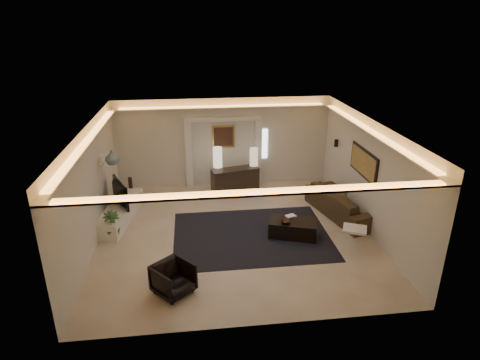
{
  "coord_description": "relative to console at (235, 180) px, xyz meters",
  "views": [
    {
      "loc": [
        -1.02,
        -9.38,
        5.3
      ],
      "look_at": [
        0.2,
        0.6,
        1.25
      ],
      "focal_mm": 30.45,
      "sensor_mm": 36.0,
      "label": 1
    }
  ],
  "objects": [
    {
      "name": "cove_soffit",
      "position": [
        -0.3,
        -2.74,
        2.22
      ],
      "size": [
        7.0,
        7.0,
        0.04
      ],
      "primitive_type": "cube",
      "color": "silver",
      "rests_on": "ceiling"
    },
    {
      "name": "daylight_slit",
      "position": [
        1.05,
        0.74,
        0.95
      ],
      "size": [
        0.25,
        0.03,
        1.0
      ],
      "primitive_type": "cube",
      "color": "white",
      "rests_on": "wall_back"
    },
    {
      "name": "painting_canvas",
      "position": [
        -0.3,
        0.7,
        1.25
      ],
      "size": [
        0.62,
        0.02,
        0.62
      ],
      "primitive_type": "cube",
      "color": "#4C2D1E",
      "rests_on": "wall_back"
    },
    {
      "name": "lamp_left",
      "position": [
        -0.54,
        0.24,
        0.69
      ],
      "size": [
        0.36,
        0.36,
        0.65
      ],
      "primitive_type": "cylinder",
      "rotation": [
        0.0,
        0.0,
        -0.26
      ],
      "color": "#FFF1CD",
      "rests_on": "console"
    },
    {
      "name": "art_panel_frame",
      "position": [
        3.17,
        -2.44,
        1.3
      ],
      "size": [
        0.04,
        1.64,
        0.74
      ],
      "primitive_type": "cube",
      "color": "black",
      "rests_on": "wall_right"
    },
    {
      "name": "console",
      "position": [
        0.0,
        0.0,
        0.0
      ],
      "size": [
        1.58,
        0.81,
        0.76
      ],
      "primitive_type": "cube",
      "rotation": [
        0.0,
        0.0,
        0.23
      ],
      "color": "#2F2019",
      "rests_on": "ground"
    },
    {
      "name": "magazine",
      "position": [
        1.15,
        -2.82,
        0.02
      ],
      "size": [
        0.29,
        0.25,
        0.03
      ],
      "primitive_type": "cube",
      "rotation": [
        0.0,
        0.0,
        0.35
      ],
      "color": "white",
      "rests_on": "coffee_table"
    },
    {
      "name": "pilaster_left",
      "position": [
        -1.45,
        0.66,
        0.7
      ],
      "size": [
        0.22,
        0.2,
        2.2
      ],
      "primitive_type": "cube",
      "color": "silver",
      "rests_on": "ground"
    },
    {
      "name": "lamp_right",
      "position": [
        0.64,
        0.24,
        0.69
      ],
      "size": [
        0.32,
        0.32,
        0.59
      ],
      "primitive_type": "cylinder",
      "rotation": [
        0.0,
        0.0,
        0.24
      ],
      "color": "beige",
      "rests_on": "console"
    },
    {
      "name": "wall_left",
      "position": [
        -3.8,
        -2.74,
        1.05
      ],
      "size": [
        0.0,
        7.0,
        7.0
      ],
      "primitive_type": "plane",
      "rotation": [
        1.57,
        0.0,
        1.57
      ],
      "color": "beige",
      "rests_on": "ground"
    },
    {
      "name": "art_panel_gold",
      "position": [
        3.14,
        -2.44,
        1.3
      ],
      "size": [
        0.02,
        1.5,
        0.62
      ],
      "primitive_type": "cube",
      "color": "tan",
      "rests_on": "wall_right"
    },
    {
      "name": "wall_sconce",
      "position": [
        3.08,
        -0.54,
        1.28
      ],
      "size": [
        0.12,
        0.12,
        0.22
      ],
      "primitive_type": "cylinder",
      "color": "black",
      "rests_on": "wall_right"
    },
    {
      "name": "painting_frame",
      "position": [
        -0.3,
        0.73,
        1.25
      ],
      "size": [
        0.74,
        0.04,
        0.74
      ],
      "primitive_type": "cube",
      "color": "tan",
      "rests_on": "wall_back"
    },
    {
      "name": "alcove_header",
      "position": [
        -0.3,
        0.66,
        1.85
      ],
      "size": [
        2.52,
        0.2,
        0.12
      ],
      "primitive_type": "cube",
      "color": "silver",
      "rests_on": "wall_back"
    },
    {
      "name": "wall_front",
      "position": [
        -0.3,
        -6.24,
        1.05
      ],
      "size": [
        7.0,
        0.0,
        7.0
      ],
      "primitive_type": "plane",
      "rotation": [
        -1.57,
        0.0,
        0.0
      ],
      "color": "beige",
      "rests_on": "ground"
    },
    {
      "name": "pilaster_right",
      "position": [
        0.85,
        0.66,
        0.7
      ],
      "size": [
        0.22,
        0.2,
        2.2
      ],
      "primitive_type": "cube",
      "color": "silver",
      "rests_on": "ground"
    },
    {
      "name": "floor",
      "position": [
        -0.3,
        -2.74,
        -0.4
      ],
      "size": [
        7.0,
        7.0,
        0.0
      ],
      "primitive_type": "plane",
      "color": "beige",
      "rests_on": "ground"
    },
    {
      "name": "coffee_table",
      "position": [
        1.16,
        -3.08,
        -0.2
      ],
      "size": [
        1.35,
        1.01,
        0.45
      ],
      "primitive_type": "cube",
      "rotation": [
        0.0,
        0.0,
        -0.33
      ],
      "color": "black",
      "rests_on": "ground"
    },
    {
      "name": "area_rug",
      "position": [
        0.1,
        -2.94,
        -0.39
      ],
      "size": [
        4.0,
        3.0,
        0.01
      ],
      "primitive_type": "cube",
      "color": "black",
      "rests_on": "ground"
    },
    {
      "name": "figurine",
      "position": [
        -3.24,
        -0.4,
        0.24
      ],
      "size": [
        0.14,
        0.14,
        0.33
      ],
      "primitive_type": "cylinder",
      "rotation": [
        0.0,
        0.0,
        0.22
      ],
      "color": "black",
      "rests_on": "media_ledge"
    },
    {
      "name": "throw_blanket",
      "position": [
        2.47,
        -3.89,
        0.15
      ],
      "size": [
        0.69,
        0.64,
        0.06
      ],
      "primitive_type": "cube",
      "rotation": [
        0.0,
        0.0,
        -0.42
      ],
      "color": "#F3E3BC",
      "rests_on": "sofa"
    },
    {
      "name": "throw_pillow",
      "position": [
        2.85,
        -1.96,
        0.15
      ],
      "size": [
        0.19,
        0.36,
        0.34
      ],
      "primitive_type": "cube",
      "rotation": [
        0.0,
        0.0,
        0.28
      ],
      "color": "tan",
      "rests_on": "sofa"
    },
    {
      "name": "tv",
      "position": [
        -3.45,
        -1.61,
        0.4
      ],
      "size": [
        1.16,
        0.64,
        0.69
      ],
      "primitive_type": "imported",
      "rotation": [
        0.0,
        0.0,
        2.0
      ],
      "color": "black",
      "rests_on": "media_ledge"
    },
    {
      "name": "ceiling",
      "position": [
        -0.3,
        -2.74,
        2.5
      ],
      "size": [
        7.0,
        7.0,
        0.0
      ],
      "primitive_type": "plane",
      "rotation": [
        3.14,
        0.0,
        0.0
      ],
      "color": "white",
      "rests_on": "ground"
    },
    {
      "name": "armchair",
      "position": [
        -1.83,
        -5.08,
        -0.07
      ],
      "size": [
        1.02,
        1.02,
        0.67
      ],
      "primitive_type": "imported",
      "rotation": [
        0.0,
        0.0,
        0.72
      ],
      "color": "#342924",
      "rests_on": "ground"
    },
    {
      "name": "wall_right",
      "position": [
        3.2,
        -2.74,
        1.05
      ],
      "size": [
        0.0,
        7.0,
        7.0
      ],
      "primitive_type": "plane",
      "rotation": [
        1.57,
        0.0,
        -1.57
      ],
      "color": "beige",
      "rests_on": "ground"
    },
    {
      "name": "plant",
      "position": [
        -3.45,
        -2.68,
        -0.03
      ],
      "size": [
        0.57,
        0.57,
        0.75
      ],
      "primitive_type": "imported",
      "rotation": [
        0.0,
        0.0,
        0.51
      ],
      "color": "#315726",
      "rests_on": "ground"
    },
    {
      "name": "wall_niche",
      "position": [
        -3.74,
        -1.34,
        1.25
      ],
      "size": [
        0.1,
        0.55,
        0.04
      ],
      "primitive_type": "cube",
      "color": "silver",
      "rests_on": "wall_left"
    },
    {
      "name": "bowl",
      "position": [
        0.94,
        -3.14,
        0.04
      ],
      "size": [
        0.32,
        0.32,
        0.07
      ],
      "primitive_type": "imported",
      "rotation": [
        0.0,
        0.0,
        -0.23
      ],
      "color": "black",
      "rests_on": "coffee_table"
    },
    {
      "name": "sofa",
      "position": [
        2.85,
        -2.08,
        -0.03
      ],
      "size": [
        2.69,
        1.6,
        0.74
      ],
      "primitive_type": "imported",
      "rotation": [
        0.0,
        0.0,
        1.83
      ],
      "color": "#482D1F",
      "rests_on": "ground"
    },
    {
      "name": "wall_back",
      "position": [
        -0.3,
        0.76,
        1.05
      ],
      "size": [
        7.0,
        0.0,
        7.0
      ],
      "primitive_type": "plane",
      "rotation": [
        1.57,
        0.0,
        0.0
      ],
      "color": "beige",
      "rests_on": "ground"
    },
    {
      "name": "ginger_jar",
      "position": [
        -3.44,
        -1.67,
        1.46
      ],
      "size": [
        0.48,
        0.48,
        0.38
      ],
      "primitive_type": "imported",
      "rotation": [
        0.0,
        0.0,
        0.42
      ],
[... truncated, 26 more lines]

